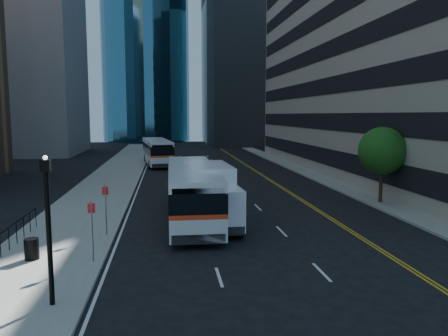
# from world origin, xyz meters

# --- Properties ---
(ground) EXTENTS (160.00, 160.00, 0.00)m
(ground) POSITION_xyz_m (0.00, 0.00, 0.00)
(ground) COLOR black
(ground) RESTS_ON ground
(sidewalk_west) EXTENTS (5.00, 90.00, 0.15)m
(sidewalk_west) POSITION_xyz_m (-10.50, 25.00, 0.07)
(sidewalk_west) COLOR gray
(sidewalk_west) RESTS_ON ground
(sidewalk_east) EXTENTS (2.00, 90.00, 0.15)m
(sidewalk_east) POSITION_xyz_m (9.00, 25.00, 0.07)
(sidewalk_east) COLOR gray
(sidewalk_east) RESTS_ON ground
(midrise_west) EXTENTS (18.00, 18.00, 35.00)m
(midrise_west) POSITION_xyz_m (-28.00, 52.00, 17.50)
(midrise_west) COLOR gray
(midrise_west) RESTS_ON ground
(street_tree) EXTENTS (3.20, 3.20, 5.10)m
(street_tree) POSITION_xyz_m (9.00, 8.00, 3.64)
(street_tree) COLOR #332114
(street_tree) RESTS_ON sidewalk_east
(lamp_post) EXTENTS (0.28, 0.28, 4.56)m
(lamp_post) POSITION_xyz_m (-9.00, -6.00, 2.72)
(lamp_post) COLOR black
(lamp_post) RESTS_ON sidewalk_west
(bus_front) EXTENTS (2.71, 12.09, 3.11)m
(bus_front) POSITION_xyz_m (-4.00, 5.18, 1.70)
(bus_front) COLOR silver
(bus_front) RESTS_ON ground
(bus_rear) EXTENTS (4.03, 12.08, 3.06)m
(bus_rear) POSITION_xyz_m (-6.60, 33.79, 1.67)
(bus_rear) COLOR white
(bus_rear) RESTS_ON ground
(box_truck) EXTENTS (2.65, 6.90, 3.25)m
(box_truck) POSITION_xyz_m (-3.01, 3.87, 1.72)
(box_truck) COLOR white
(box_truck) RESTS_ON ground
(trash_can) EXTENTS (0.76, 0.76, 0.87)m
(trash_can) POSITION_xyz_m (-10.94, -1.41, 0.59)
(trash_can) COLOR black
(trash_can) RESTS_ON sidewalk_west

